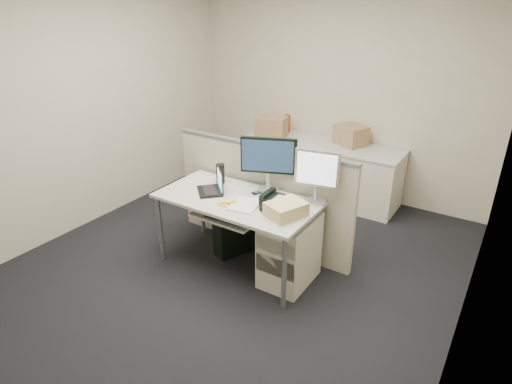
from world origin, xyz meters
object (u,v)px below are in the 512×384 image
Objects in this scene: desk at (237,205)px; monitor_main at (269,164)px; laptop at (209,182)px; desk_phone at (276,201)px.

monitor_main is (0.15, 0.32, 0.33)m from desk.
desk is 2.83× the size of monitor_main.
desk is at bearing -137.26° from monitor_main.
laptop is 0.69m from desk_phone.
monitor_main reaches higher than laptop.
desk_phone is (0.38, 0.08, 0.10)m from desk.
desk is 6.09× the size of desk_phone.
laptop is at bearing -176.19° from desk.
laptop is at bearing -171.91° from desk_phone.
monitor_main reaches higher than desk_phone.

